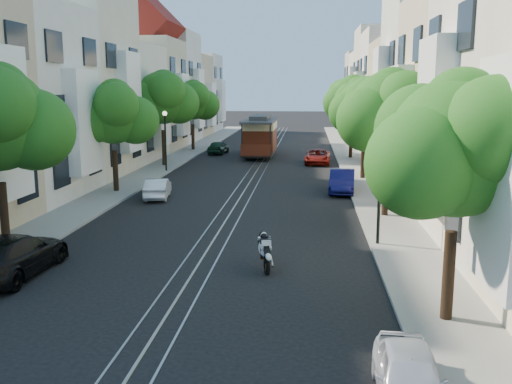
% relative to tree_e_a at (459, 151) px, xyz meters
% --- Properties ---
extents(ground, '(200.00, 200.00, 0.00)m').
position_rel_tree_e_a_xyz_m(ground, '(-7.26, 31.02, -4.40)').
color(ground, black).
rests_on(ground, ground).
extents(sidewalk_east, '(2.50, 80.00, 0.12)m').
position_rel_tree_e_a_xyz_m(sidewalk_east, '(-0.01, 31.02, -4.34)').
color(sidewalk_east, gray).
rests_on(sidewalk_east, ground).
extents(sidewalk_west, '(2.50, 80.00, 0.12)m').
position_rel_tree_e_a_xyz_m(sidewalk_west, '(-14.51, 31.02, -4.34)').
color(sidewalk_west, gray).
rests_on(sidewalk_west, ground).
extents(rail_left, '(0.06, 80.00, 0.02)m').
position_rel_tree_e_a_xyz_m(rail_left, '(-7.81, 31.02, -4.39)').
color(rail_left, gray).
rests_on(rail_left, ground).
extents(rail_slot, '(0.06, 80.00, 0.02)m').
position_rel_tree_e_a_xyz_m(rail_slot, '(-7.26, 31.02, -4.39)').
color(rail_slot, gray).
rests_on(rail_slot, ground).
extents(rail_right, '(0.06, 80.00, 0.02)m').
position_rel_tree_e_a_xyz_m(rail_right, '(-6.71, 31.02, -4.39)').
color(rail_right, gray).
rests_on(rail_right, ground).
extents(lane_line, '(0.08, 80.00, 0.01)m').
position_rel_tree_e_a_xyz_m(lane_line, '(-7.26, 31.02, -4.40)').
color(lane_line, tan).
rests_on(lane_line, ground).
extents(townhouses_east, '(7.75, 72.00, 12.00)m').
position_rel_tree_e_a_xyz_m(townhouses_east, '(4.61, 30.94, 0.79)').
color(townhouses_east, beige).
rests_on(townhouses_east, ground).
extents(townhouses_west, '(7.75, 72.00, 11.76)m').
position_rel_tree_e_a_xyz_m(townhouses_west, '(-19.13, 30.94, 0.68)').
color(townhouses_west, silver).
rests_on(townhouses_west, ground).
extents(tree_e_a, '(4.72, 3.87, 6.27)m').
position_rel_tree_e_a_xyz_m(tree_e_a, '(0.00, 0.00, 0.00)').
color(tree_e_a, black).
rests_on(tree_e_a, ground).
extents(tree_e_b, '(4.93, 4.08, 6.68)m').
position_rel_tree_e_a_xyz_m(tree_e_b, '(0.00, 12.00, 0.34)').
color(tree_e_b, black).
rests_on(tree_e_b, ground).
extents(tree_e_c, '(4.84, 3.99, 6.52)m').
position_rel_tree_e_a_xyz_m(tree_e_c, '(0.00, 23.00, 0.20)').
color(tree_e_c, black).
rests_on(tree_e_c, ground).
extents(tree_e_d, '(5.01, 4.16, 6.85)m').
position_rel_tree_e_a_xyz_m(tree_e_d, '(0.00, 34.00, 0.47)').
color(tree_e_d, black).
rests_on(tree_e_d, ground).
extents(tree_w_b, '(4.72, 3.87, 6.27)m').
position_rel_tree_e_a_xyz_m(tree_w_b, '(-14.40, 17.00, 0.00)').
color(tree_w_b, black).
rests_on(tree_w_b, ground).
extents(tree_w_c, '(5.13, 4.28, 7.09)m').
position_rel_tree_e_a_xyz_m(tree_w_c, '(-14.40, 28.00, 0.67)').
color(tree_w_c, black).
rests_on(tree_w_c, ground).
extents(tree_w_d, '(4.84, 3.99, 6.52)m').
position_rel_tree_e_a_xyz_m(tree_w_d, '(-14.40, 39.00, 0.20)').
color(tree_w_d, black).
rests_on(tree_w_d, ground).
extents(lamp_east, '(0.32, 0.32, 4.16)m').
position_rel_tree_e_a_xyz_m(lamp_east, '(-0.96, 7.02, -1.55)').
color(lamp_east, black).
rests_on(lamp_east, ground).
extents(lamp_west, '(0.32, 0.32, 4.16)m').
position_rel_tree_e_a_xyz_m(lamp_west, '(-13.56, 25.02, -1.55)').
color(lamp_west, black).
rests_on(lamp_west, ground).
extents(sportbike_rider, '(0.59, 1.80, 1.25)m').
position_rel_tree_e_a_xyz_m(sportbike_rider, '(-4.99, 3.94, -3.72)').
color(sportbike_rider, black).
rests_on(sportbike_rider, ground).
extents(cable_car, '(2.69, 8.37, 3.21)m').
position_rel_tree_e_a_xyz_m(cable_car, '(-7.76, 35.32, -2.50)').
color(cable_car, black).
rests_on(cable_car, ground).
extents(parked_car_e_near, '(1.41, 3.21, 1.07)m').
position_rel_tree_e_a_xyz_m(parked_car_e_near, '(-1.66, -3.91, -3.86)').
color(parked_car_e_near, silver).
rests_on(parked_car_e_near, ground).
extents(parked_car_e_mid, '(1.68, 4.02, 1.29)m').
position_rel_tree_e_a_xyz_m(parked_car_e_mid, '(-1.66, 18.20, -3.75)').
color(parked_car_e_mid, '#0E0E47').
rests_on(parked_car_e_mid, ground).
extents(parked_car_e_far, '(2.07, 4.15, 1.13)m').
position_rel_tree_e_a_xyz_m(parked_car_e_far, '(-2.86, 30.52, -3.83)').
color(parked_car_e_far, maroon).
rests_on(parked_car_e_far, ground).
extents(parked_car_w_near, '(2.10, 4.79, 1.37)m').
position_rel_tree_e_a_xyz_m(parked_car_w_near, '(-12.86, 2.49, -3.71)').
color(parked_car_w_near, black).
rests_on(parked_car_w_near, ground).
extents(parked_car_w_mid, '(1.59, 3.43, 1.09)m').
position_rel_tree_e_a_xyz_m(parked_car_w_mid, '(-11.66, 15.58, -3.85)').
color(parked_car_w_mid, silver).
rests_on(parked_car_w_mid, ground).
extents(parked_car_w_far, '(1.69, 3.57, 1.18)m').
position_rel_tree_e_a_xyz_m(parked_car_w_far, '(-11.66, 36.61, -3.81)').
color(parked_car_w_far, '#13301E').
rests_on(parked_car_w_far, ground).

